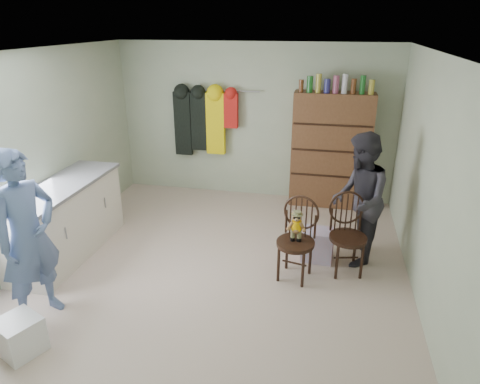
% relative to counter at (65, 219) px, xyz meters
% --- Properties ---
extents(ground_plane, '(5.00, 5.00, 0.00)m').
position_rel_counter_xyz_m(ground_plane, '(1.95, 0.00, -0.47)').
color(ground_plane, '#C6B19F').
rests_on(ground_plane, ground).
extents(room_walls, '(5.00, 5.00, 5.00)m').
position_rel_counter_xyz_m(room_walls, '(1.95, 0.53, 1.11)').
color(room_walls, '#AFBA9C').
rests_on(room_walls, ground).
extents(counter, '(0.64, 1.86, 0.94)m').
position_rel_counter_xyz_m(counter, '(0.00, 0.00, 0.00)').
color(counter, silver).
rests_on(counter, ground).
extents(plastic_tub, '(0.46, 0.45, 0.34)m').
position_rel_counter_xyz_m(plastic_tub, '(0.58, -1.69, -0.30)').
color(plastic_tub, white).
rests_on(plastic_tub, ground).
extents(chair_front, '(0.51, 0.51, 0.97)m').
position_rel_counter_xyz_m(chair_front, '(2.89, 0.07, 0.08)').
color(chair_front, black).
rests_on(chair_front, ground).
extents(chair_far, '(0.52, 0.52, 0.97)m').
position_rel_counter_xyz_m(chair_far, '(3.45, 0.33, 0.05)').
color(chair_far, black).
rests_on(chair_far, ground).
extents(striped_bag, '(0.40, 0.32, 0.40)m').
position_rel_counter_xyz_m(striped_bag, '(3.12, 0.50, -0.27)').
color(striped_bag, '#E57284').
rests_on(striped_bag, ground).
extents(person_left, '(0.58, 0.73, 1.76)m').
position_rel_counter_xyz_m(person_left, '(0.43, -1.18, 0.41)').
color(person_left, '#556B9C').
rests_on(person_left, ground).
extents(person_right, '(0.64, 0.81, 1.62)m').
position_rel_counter_xyz_m(person_right, '(3.56, 0.59, 0.34)').
color(person_right, '#2D2B33').
rests_on(person_right, ground).
extents(dresser, '(1.20, 0.39, 2.08)m').
position_rel_counter_xyz_m(dresser, '(3.20, 2.30, 0.45)').
color(dresser, brown).
rests_on(dresser, ground).
extents(coat_rack, '(1.42, 0.12, 1.09)m').
position_rel_counter_xyz_m(coat_rack, '(1.12, 2.38, 0.78)').
color(coat_rack, '#99999E').
rests_on(coat_rack, ground).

